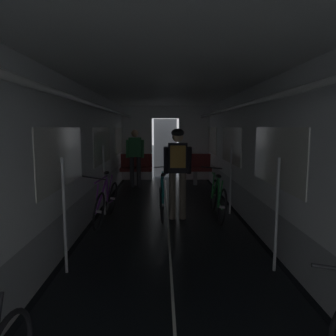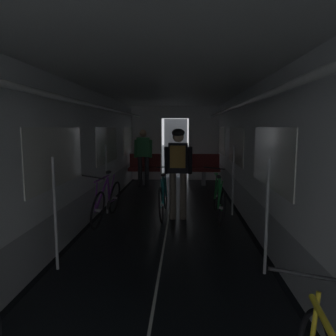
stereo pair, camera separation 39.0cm
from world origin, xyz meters
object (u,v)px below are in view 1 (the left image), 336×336
at_px(bench_seat_far_left, 136,166).
at_px(bicycle_teal_in_aisle, 162,197).
at_px(person_cyclist_aisle, 178,164).
at_px(bicycle_purple, 106,202).
at_px(bicycle_green, 218,198).
at_px(bench_seat_far_right, 195,166).
at_px(person_standing_near_bench, 135,154).

bearing_deg(bench_seat_far_left, bicycle_teal_in_aisle, -77.12).
xyz_separation_m(person_cyclist_aisle, bicycle_teal_in_aisle, (-0.30, 0.27, -0.69)).
distance_m(bicycle_purple, person_cyclist_aisle, 1.51).
relative_size(bench_seat_far_left, person_cyclist_aisle, 0.57).
bearing_deg(bench_seat_far_left, bicycle_green, -62.64).
relative_size(person_cyclist_aisle, bicycle_teal_in_aisle, 1.02).
height_order(bench_seat_far_right, bicycle_purple, bicycle_purple).
height_order(bench_seat_far_left, bicycle_green, bench_seat_far_left).
relative_size(bicycle_purple, person_cyclist_aisle, 0.98).
height_order(person_cyclist_aisle, person_standing_near_bench, person_cyclist_aisle).
distance_m(bench_seat_far_right, bicycle_green, 3.63).
bearing_deg(bench_seat_far_right, bicycle_purple, -117.89).
bearing_deg(person_cyclist_aisle, bicycle_purple, -173.55).
xyz_separation_m(bench_seat_far_left, bicycle_teal_in_aisle, (0.79, -3.46, -0.18)).
bearing_deg(person_cyclist_aisle, bicycle_teal_in_aisle, 138.11).
relative_size(bicycle_purple, person_standing_near_bench, 1.01).
bearing_deg(bicycle_teal_in_aisle, person_standing_near_bench, 104.34).
xyz_separation_m(bicycle_purple, bicycle_teal_in_aisle, (1.04, 0.42, 0.00)).
relative_size(bicycle_green, person_standing_near_bench, 1.00).
relative_size(bicycle_green, person_cyclist_aisle, 0.98).
height_order(bench_seat_far_left, person_cyclist_aisle, person_cyclist_aisle).
bearing_deg(bicycle_purple, person_standing_near_bench, 85.86).
relative_size(bench_seat_far_left, bicycle_green, 0.58).
relative_size(bench_seat_far_right, person_cyclist_aisle, 0.57).
distance_m(bicycle_purple, bicycle_teal_in_aisle, 1.12).
relative_size(person_cyclist_aisle, person_standing_near_bench, 1.03).
relative_size(bench_seat_far_right, bicycle_teal_in_aisle, 0.58).
bearing_deg(bicycle_green, bicycle_purple, -173.17).
distance_m(bench_seat_far_right, person_standing_near_bench, 1.88).
height_order(bench_seat_far_right, bicycle_green, bench_seat_far_right).
bearing_deg(person_cyclist_aisle, bench_seat_far_left, 106.27).
bearing_deg(bicycle_purple, person_cyclist_aisle, 6.45).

